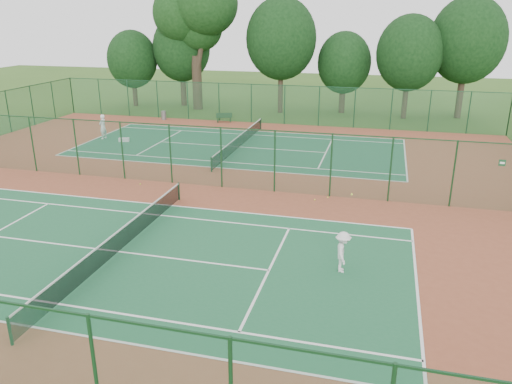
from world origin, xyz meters
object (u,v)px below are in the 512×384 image
Objects in this scene: bench at (224,117)px; kit_bag at (124,140)px; trash_bin at (164,115)px; big_tree at (196,13)px; player_near at (343,252)px; player_far at (103,127)px.

bench is 10.43m from kit_bag.
big_tree reaches higher than trash_bin.
player_near is 2.01× the size of trash_bin.
trash_bin is (1.41, 8.30, -0.57)m from player_far.
bench is at bearing 19.72° from player_near.
player_near is 24.82m from kit_bag.
kit_bag is at bearing -142.72° from bench.
player_far is 1.29× the size of bench.
trash_bin is 8.81m from kit_bag.
player_far reaches higher than trash_bin.
bench is 11.86m from big_tree.
big_tree is at bearing 72.63° from kit_bag.
kit_bag is at bearing 40.40° from player_near.
bench is at bearing 2.12° from trash_bin.
player_near is at bearing -57.56° from kit_bag.
trash_bin is at bearing 29.39° from player_near.
player_near reaches higher than kit_bag.
big_tree is (-4.68, 6.07, 9.06)m from bench.
trash_bin is 11.13m from big_tree.
big_tree is (-17.76, 31.79, 8.69)m from player_near.
player_near is at bearing -60.82° from big_tree.
bench is at bearing 146.09° from player_far.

